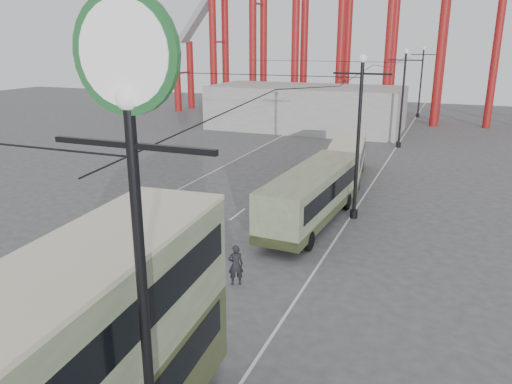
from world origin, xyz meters
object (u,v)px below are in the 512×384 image
at_px(single_decker_green, 313,194).
at_px(single_decker_cream, 347,158).
at_px(pedestrian, 236,265).
at_px(double_decker_bus, 71,380).
at_px(lamp_post_near, 134,171).

height_order(single_decker_green, single_decker_cream, single_decker_green).
bearing_deg(single_decker_green, single_decker_cream, 94.79).
bearing_deg(pedestrian, double_decker_bus, 65.09).
distance_m(single_decker_green, single_decker_cream, 10.44).
distance_m(lamp_post_near, double_decker_bus, 4.94).
xyz_separation_m(single_decker_green, single_decker_cream, (-0.27, 10.44, -0.15)).
bearing_deg(double_decker_bus, lamp_post_near, 1.61).
xyz_separation_m(double_decker_bus, pedestrian, (-1.21, 10.92, -2.36)).
height_order(single_decker_green, pedestrian, single_decker_green).
relative_size(double_decker_bus, single_decker_cream, 1.17).
bearing_deg(single_decker_cream, single_decker_green, -96.05).
bearing_deg(single_decker_green, pedestrian, -93.17).
height_order(single_decker_cream, pedestrian, single_decker_cream).
height_order(double_decker_bus, pedestrian, double_decker_bus).
relative_size(single_decker_cream, pedestrian, 5.26).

